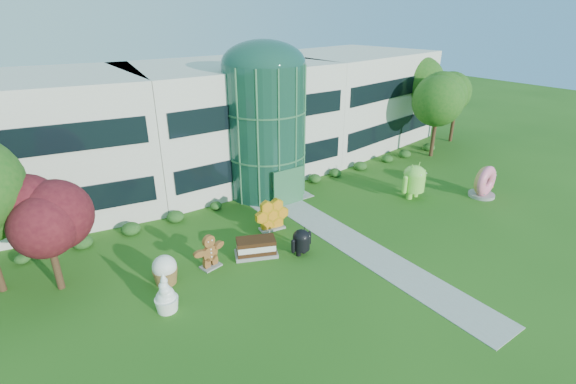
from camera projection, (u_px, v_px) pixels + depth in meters
ground at (377, 258)px, 24.26m from camera, size 140.00×140.00×0.00m
building at (228, 119)px, 35.86m from camera, size 46.00×15.00×9.30m
atrium at (265, 131)px, 31.28m from camera, size 6.00×6.00×9.80m
walkway at (353, 243)px, 25.75m from camera, size 2.40×20.00×0.04m
tree_red at (49, 237)px, 20.48m from camera, size 4.00×4.00×6.00m
trees_backdrop at (258, 137)px, 32.30m from camera, size 52.00×8.00×8.40m
android_green at (414, 179)px, 31.53m from camera, size 2.79×1.94×3.05m
android_black at (301, 240)px, 24.31m from camera, size 1.80×1.35×1.87m
donut at (484, 181)px, 31.83m from camera, size 2.52×1.39×2.51m
gingerbread at (210, 251)px, 23.04m from camera, size 2.34×1.29×2.04m
ice_cream_sandwich at (256, 247)px, 24.32m from camera, size 2.75×2.10×1.10m
honeycomb at (272, 216)px, 27.12m from camera, size 2.51×1.14×1.91m
froyo at (165, 292)px, 19.67m from camera, size 1.58×1.58×2.07m
cupcake at (165, 270)px, 21.76m from camera, size 1.65×1.65×1.63m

